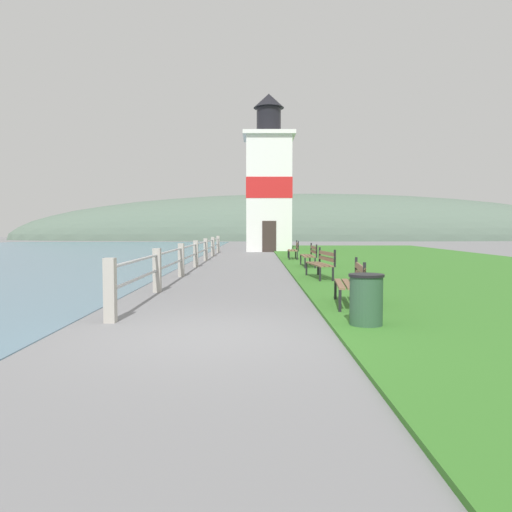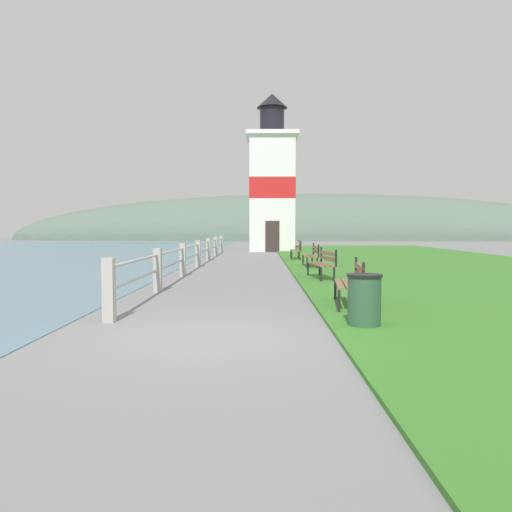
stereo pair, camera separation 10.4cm
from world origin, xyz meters
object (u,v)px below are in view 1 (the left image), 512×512
Objects in this scene: park_bench_midway at (324,262)px; trash_bin at (369,301)px; park_bench_by_lighthouse at (297,249)px; lighthouse at (271,184)px; park_bench_far at (312,254)px; park_bench_near at (355,281)px.

park_bench_midway is 2.20× the size of trash_bin.
park_bench_by_lighthouse is 1.96× the size of trash_bin.
lighthouse is (-1.11, 18.73, 3.91)m from park_bench_midway.
park_bench_far is 11.62m from trash_bin.
lighthouse is 12.39× the size of trash_bin.
lighthouse is 26.22m from trash_bin.
trash_bin is at bearing 88.10° from park_bench_far.
park_bench_far is at bearing -98.14° from park_bench_midway.
park_bench_far is 1.13× the size of park_bench_by_lighthouse.
park_bench_near is 1.95m from trash_bin.
lighthouse reaches higher than park_bench_far.
park_bench_far is 2.21× the size of trash_bin.
park_bench_far is 0.18× the size of lighthouse.
trash_bin is (-0.16, -1.94, -0.11)m from park_bench_near.
park_bench_far is at bearing 88.04° from trash_bin.
park_bench_far and park_bench_by_lighthouse have the same top height.
park_bench_near is at bearing 88.65° from park_bench_far.
park_bench_near is 24.29m from lighthouse.
park_bench_far is at bearing -85.29° from park_bench_near.
park_bench_midway reaches higher than trash_bin.
park_bench_near is 1.97× the size of trash_bin.
lighthouse is (-1.00, 23.96, 3.91)m from park_bench_near.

